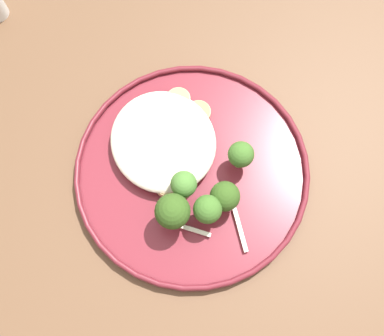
{
  "coord_description": "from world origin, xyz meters",
  "views": [
    {
      "loc": [
        -0.21,
        0.12,
        1.3
      ],
      "look_at": [
        -0.06,
        0.03,
        0.76
      ],
      "focal_mm": 43.59,
      "sensor_mm": 36.0,
      "label": 1
    }
  ],
  "objects_px": {
    "seared_scallop_on_noodles": "(149,111)",
    "seared_scallop_center_golden": "(168,143)",
    "broccoli_floret_small_sprig": "(173,212)",
    "seared_scallop_right_edge": "(200,114)",
    "seared_scallop_tiny_bay": "(168,183)",
    "broccoli_floret_beside_noodles": "(207,210)",
    "seared_scallop_large_seared": "(146,133)",
    "seared_scallop_half_hidden": "(181,99)",
    "broccoli_floret_rear_charred": "(184,185)",
    "broccoli_floret_center_pile": "(241,155)",
    "broccoli_floret_right_tilted": "(225,197)",
    "dinner_plate": "(192,171)"
  },
  "relations": [
    {
      "from": "seared_scallop_on_noodles",
      "to": "seared_scallop_center_golden",
      "type": "relative_size",
      "value": 0.97
    },
    {
      "from": "seared_scallop_on_noodles",
      "to": "seared_scallop_large_seared",
      "type": "distance_m",
      "value": 0.03
    },
    {
      "from": "seared_scallop_large_seared",
      "to": "broccoli_floret_beside_noodles",
      "type": "bearing_deg",
      "value": -173.61
    },
    {
      "from": "seared_scallop_on_noodles",
      "to": "seared_scallop_right_edge",
      "type": "height_order",
      "value": "same"
    },
    {
      "from": "seared_scallop_tiny_bay",
      "to": "seared_scallop_center_golden",
      "type": "relative_size",
      "value": 1.39
    },
    {
      "from": "seared_scallop_half_hidden",
      "to": "broccoli_floret_small_sprig",
      "type": "xyz_separation_m",
      "value": [
        -0.13,
        0.08,
        0.03
      ]
    },
    {
      "from": "seared_scallop_tiny_bay",
      "to": "broccoli_floret_beside_noodles",
      "type": "bearing_deg",
      "value": -159.08
    },
    {
      "from": "broccoli_floret_beside_noodles",
      "to": "broccoli_floret_center_pile",
      "type": "relative_size",
      "value": 1.12
    },
    {
      "from": "seared_scallop_right_edge",
      "to": "broccoli_floret_center_pile",
      "type": "xyz_separation_m",
      "value": [
        -0.08,
        -0.01,
        0.02
      ]
    },
    {
      "from": "seared_scallop_on_noodles",
      "to": "broccoli_floret_center_pile",
      "type": "height_order",
      "value": "broccoli_floret_center_pile"
    },
    {
      "from": "seared_scallop_center_golden",
      "to": "seared_scallop_large_seared",
      "type": "distance_m",
      "value": 0.03
    },
    {
      "from": "broccoli_floret_rear_charred",
      "to": "broccoli_floret_small_sprig",
      "type": "xyz_separation_m",
      "value": [
        -0.02,
        0.03,
        0.01
      ]
    },
    {
      "from": "seared_scallop_large_seared",
      "to": "broccoli_floret_small_sprig",
      "type": "height_order",
      "value": "broccoli_floret_small_sprig"
    },
    {
      "from": "seared_scallop_center_golden",
      "to": "seared_scallop_half_hidden",
      "type": "relative_size",
      "value": 0.81
    },
    {
      "from": "dinner_plate",
      "to": "seared_scallop_large_seared",
      "type": "bearing_deg",
      "value": 21.92
    },
    {
      "from": "broccoli_floret_right_tilted",
      "to": "broccoli_floret_center_pile",
      "type": "relative_size",
      "value": 1.02
    },
    {
      "from": "broccoli_floret_small_sprig",
      "to": "seared_scallop_right_edge",
      "type": "bearing_deg",
      "value": -42.78
    },
    {
      "from": "seared_scallop_half_hidden",
      "to": "broccoli_floret_small_sprig",
      "type": "distance_m",
      "value": 0.16
    },
    {
      "from": "seared_scallop_large_seared",
      "to": "broccoli_floret_rear_charred",
      "type": "distance_m",
      "value": 0.09
    },
    {
      "from": "seared_scallop_right_edge",
      "to": "seared_scallop_half_hidden",
      "type": "distance_m",
      "value": 0.03
    },
    {
      "from": "dinner_plate",
      "to": "broccoli_floret_small_sprig",
      "type": "relative_size",
      "value": 4.66
    },
    {
      "from": "seared_scallop_on_noodles",
      "to": "seared_scallop_half_hidden",
      "type": "distance_m",
      "value": 0.04
    },
    {
      "from": "seared_scallop_on_noodles",
      "to": "seared_scallop_half_hidden",
      "type": "xyz_separation_m",
      "value": [
        -0.01,
        -0.04,
        0.0
      ]
    },
    {
      "from": "seared_scallop_large_seared",
      "to": "seared_scallop_half_hidden",
      "type": "relative_size",
      "value": 1.1
    },
    {
      "from": "seared_scallop_on_noodles",
      "to": "broccoli_floret_beside_noodles",
      "type": "relative_size",
      "value": 0.44
    },
    {
      "from": "broccoli_floret_right_tilted",
      "to": "broccoli_floret_small_sprig",
      "type": "relative_size",
      "value": 0.79
    },
    {
      "from": "broccoli_floret_beside_noodles",
      "to": "broccoli_floret_rear_charred",
      "type": "distance_m",
      "value": 0.04
    },
    {
      "from": "broccoli_floret_right_tilted",
      "to": "broccoli_floret_beside_noodles",
      "type": "distance_m",
      "value": 0.03
    },
    {
      "from": "dinner_plate",
      "to": "seared_scallop_large_seared",
      "type": "xyz_separation_m",
      "value": [
        0.07,
        0.03,
        0.01
      ]
    },
    {
      "from": "seared_scallop_on_noodles",
      "to": "broccoli_floret_right_tilted",
      "type": "distance_m",
      "value": 0.15
    },
    {
      "from": "seared_scallop_tiny_bay",
      "to": "seared_scallop_right_edge",
      "type": "distance_m",
      "value": 0.1
    },
    {
      "from": "seared_scallop_tiny_bay",
      "to": "broccoli_floret_right_tilted",
      "type": "distance_m",
      "value": 0.07
    },
    {
      "from": "seared_scallop_right_edge",
      "to": "dinner_plate",
      "type": "bearing_deg",
      "value": 142.84
    },
    {
      "from": "seared_scallop_center_golden",
      "to": "seared_scallop_large_seared",
      "type": "bearing_deg",
      "value": 34.08
    },
    {
      "from": "seared_scallop_on_noodles",
      "to": "broccoli_floret_rear_charred",
      "type": "relative_size",
      "value": 0.44
    },
    {
      "from": "seared_scallop_center_golden",
      "to": "seared_scallop_on_noodles",
      "type": "bearing_deg",
      "value": 0.3
    },
    {
      "from": "seared_scallop_on_noodles",
      "to": "seared_scallop_half_hidden",
      "type": "relative_size",
      "value": 0.79
    },
    {
      "from": "broccoli_floret_small_sprig",
      "to": "broccoli_floret_center_pile",
      "type": "bearing_deg",
      "value": -77.84
    },
    {
      "from": "seared_scallop_tiny_bay",
      "to": "broccoli_floret_right_tilted",
      "type": "bearing_deg",
      "value": -137.65
    },
    {
      "from": "seared_scallop_half_hidden",
      "to": "broccoli_floret_beside_noodles",
      "type": "height_order",
      "value": "broccoli_floret_beside_noodles"
    },
    {
      "from": "seared_scallop_right_edge",
      "to": "seared_scallop_half_hidden",
      "type": "xyz_separation_m",
      "value": [
        0.03,
        0.01,
        0.0
      ]
    },
    {
      "from": "seared_scallop_on_noodles",
      "to": "seared_scallop_large_seared",
      "type": "height_order",
      "value": "seared_scallop_large_seared"
    },
    {
      "from": "seared_scallop_tiny_bay",
      "to": "broccoli_floret_beside_noodles",
      "type": "xyz_separation_m",
      "value": [
        -0.06,
        -0.02,
        0.02
      ]
    },
    {
      "from": "seared_scallop_tiny_bay",
      "to": "seared_scallop_half_hidden",
      "type": "distance_m",
      "value": 0.11
    },
    {
      "from": "seared_scallop_on_noodles",
      "to": "broccoli_floret_center_pile",
      "type": "xyz_separation_m",
      "value": [
        -0.11,
        -0.06,
        0.02
      ]
    },
    {
      "from": "seared_scallop_center_golden",
      "to": "broccoli_floret_right_tilted",
      "type": "bearing_deg",
      "value": -166.97
    },
    {
      "from": "broccoli_floret_beside_noodles",
      "to": "broccoli_floret_small_sprig",
      "type": "distance_m",
      "value": 0.04
    },
    {
      "from": "broccoli_floret_rear_charred",
      "to": "broccoli_floret_center_pile",
      "type": "distance_m",
      "value": 0.08
    },
    {
      "from": "seared_scallop_center_golden",
      "to": "broccoli_floret_beside_noodles",
      "type": "bearing_deg",
      "value": 178.09
    },
    {
      "from": "broccoli_floret_rear_charred",
      "to": "broccoli_floret_beside_noodles",
      "type": "bearing_deg",
      "value": -166.62
    }
  ]
}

